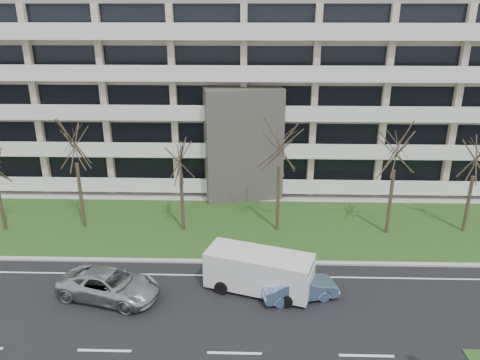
{
  "coord_description": "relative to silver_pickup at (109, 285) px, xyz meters",
  "views": [
    {
      "loc": [
        0.73,
        -17.18,
        14.95
      ],
      "look_at": [
        -0.03,
        10.0,
        4.7
      ],
      "focal_mm": 35.0,
      "sensor_mm": 36.0,
      "label": 1
    }
  ],
  "objects": [
    {
      "name": "ground",
      "position": [
        6.92,
        -4.19,
        -0.77
      ],
      "size": [
        160.0,
        160.0,
        0.0
      ],
      "primitive_type": "plane",
      "color": "black",
      "rests_on": "ground"
    },
    {
      "name": "grass_verge",
      "position": [
        6.92,
        8.81,
        -0.74
      ],
      "size": [
        90.0,
        10.0,
        0.06
      ],
      "primitive_type": "cube",
      "color": "#214517",
      "rests_on": "ground"
    },
    {
      "name": "curb",
      "position": [
        6.92,
        3.81,
        -0.71
      ],
      "size": [
        90.0,
        0.35,
        0.12
      ],
      "primitive_type": "cube",
      "color": "#B2B2AD",
      "rests_on": "ground"
    },
    {
      "name": "sidewalk",
      "position": [
        6.92,
        14.31,
        -0.73
      ],
      "size": [
        90.0,
        2.0,
        0.08
      ],
      "primitive_type": "cube",
      "color": "#B2B2AD",
      "rests_on": "ground"
    },
    {
      "name": "lane_edge_line",
      "position": [
        6.92,
        2.31,
        -0.76
      ],
      "size": [
        90.0,
        0.12,
        0.01
      ],
      "primitive_type": "cube",
      "color": "white",
      "rests_on": "ground"
    },
    {
      "name": "apartment_building",
      "position": [
        6.91,
        21.13,
        6.85
      ],
      "size": [
        60.5,
        15.1,
        18.75
      ],
      "color": "#C7B49A",
      "rests_on": "ground"
    },
    {
      "name": "silver_pickup",
      "position": [
        0.0,
        0.0,
        0.0
      ],
      "size": [
        5.98,
        3.86,
        1.53
      ],
      "primitive_type": "imported",
      "rotation": [
        0.0,
        0.0,
        1.31
      ],
      "color": "#A2A5A9",
      "rests_on": "ground"
    },
    {
      "name": "blue_sedan",
      "position": [
        10.25,
        0.21,
        -0.08
      ],
      "size": [
        4.4,
        2.42,
        1.38
      ],
      "primitive_type": "imported",
      "rotation": [
        0.0,
        0.0,
        1.81
      ],
      "color": "#6E90BF",
      "rests_on": "ground"
    },
    {
      "name": "white_van",
      "position": [
        8.15,
        0.93,
        0.59
      ],
      "size": [
        6.19,
        3.83,
        2.26
      ],
      "rotation": [
        0.0,
        0.0,
        -0.31
      ],
      "color": "silver",
      "rests_on": "ground"
    },
    {
      "name": "tree_2",
      "position": [
        -4.32,
        8.47,
        5.92
      ],
      "size": [
        4.29,
        4.29,
        8.59
      ],
      "color": "#382B21",
      "rests_on": "ground"
    },
    {
      "name": "tree_3",
      "position": [
        2.83,
        8.14,
        4.73
      ],
      "size": [
        3.54,
        3.54,
        7.07
      ],
      "color": "#382B21",
      "rests_on": "ground"
    },
    {
      "name": "tree_4",
      "position": [
        9.44,
        8.37,
        5.82
      ],
      "size": [
        4.23,
        4.23,
        8.46
      ],
      "color": "#382B21",
      "rests_on": "ground"
    },
    {
      "name": "tree_5",
      "position": [
        17.02,
        8.05,
        5.72
      ],
      "size": [
        4.17,
        4.17,
        8.34
      ],
      "color": "#382B21",
      "rests_on": "ground"
    },
    {
      "name": "tree_6",
      "position": [
        22.49,
        8.5,
        4.96
      ],
      "size": [
        3.68,
        3.68,
        7.36
      ],
      "color": "#382B21",
      "rests_on": "ground"
    }
  ]
}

